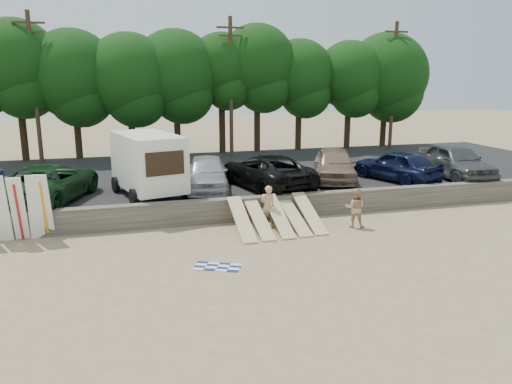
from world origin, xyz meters
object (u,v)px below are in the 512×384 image
box_trailer (148,162)px  car_3 (267,171)px  car_4 (334,165)px  car_1 (48,183)px  beachgoer_b (355,208)px  car_5 (397,165)px  beachgoer_a (268,206)px  car_6 (455,161)px  cooler (287,221)px  car_2 (207,173)px

box_trailer → car_3: (5.59, 0.21, -0.75)m
car_3 → car_4: (3.82, 0.59, 0.03)m
car_1 → beachgoer_b: (12.06, -4.92, -0.71)m
car_5 → beachgoer_a: (-8.05, -3.72, -0.65)m
car_6 → cooler: car_6 is taller
car_6 → car_4: bearing=174.4°
car_3 → cooler: (-0.28, -3.96, -1.35)m
cooler → beachgoer_b: bearing=-27.6°
car_2 → car_3: bearing=6.6°
car_5 → car_6: car_6 is taller
box_trailer → beachgoer_a: box_trailer is taller
box_trailer → car_4: 9.47m
car_3 → car_4: 3.86m
car_4 → car_6: (6.42, -1.06, 0.05)m
car_6 → beachgoer_b: 9.25m
car_4 → cooler: size_ratio=13.04×
beachgoer_b → cooler: (-2.52, 1.07, -0.65)m
beachgoer_a → box_trailer: bearing=-48.6°
car_4 → beachgoer_b: 5.88m
car_4 → box_trailer: bearing=-155.0°
car_1 → car_3: bearing=-160.3°
car_5 → beachgoer_b: (-4.70, -4.80, -0.69)m
box_trailer → beachgoer_b: box_trailer is taller
car_6 → beachgoer_a: (-11.36, -3.48, -0.75)m
beachgoer_b → car_3: bearing=-40.0°
car_2 → beachgoer_b: 7.33m
car_2 → car_4: 6.71m
box_trailer → beachgoer_b: bearing=-46.4°
car_1 → car_6: car_6 is taller
car_2 → beachgoer_b: (5.12, -5.20, -0.71)m
car_4 → car_2: bearing=-156.3°
beachgoer_a → cooler: bearing=171.1°
car_5 → car_4: bearing=-35.5°
car_1 → beachgoer_b: bearing=176.8°
box_trailer → beachgoer_a: bearing=-54.7°
car_5 → beachgoer_a: 8.89m
box_trailer → car_4: bearing=-10.0°
car_2 → car_4: car_4 is taller
beachgoer_b → cooler: bearing=2.9°
beachgoer_b → cooler: 2.81m
box_trailer → beachgoer_a: (4.47, -3.74, -1.41)m
car_6 → cooler: 11.18m
car_5 → beachgoer_a: size_ratio=2.77×
car_5 → beachgoer_a: car_5 is taller
beachgoer_a → car_3: bearing=-114.5°
car_3 → cooler: 4.19m
car_5 → beachgoer_b: 6.75m
box_trailer → cooler: size_ratio=12.60×
car_2 → beachgoer_b: size_ratio=2.97×
car_3 → cooler: bearing=73.5°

